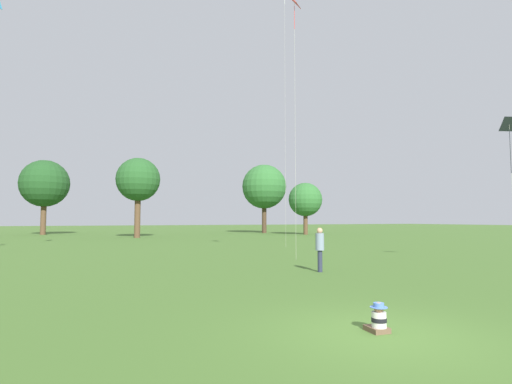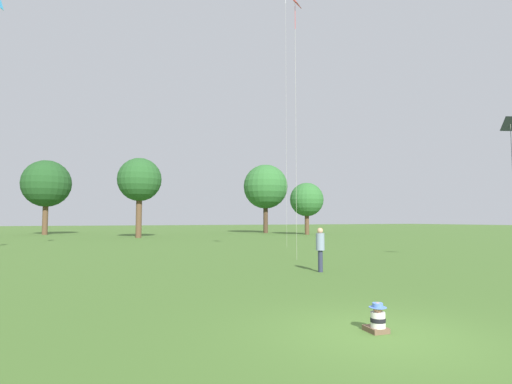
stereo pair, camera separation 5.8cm
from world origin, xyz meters
name	(u,v)px [view 1 (the left image)]	position (x,y,z in m)	size (l,w,h in m)	color
ground_plane	(384,336)	(0.00, 0.00, 0.00)	(300.00, 300.00, 0.00)	#426628
seated_toddler	(378,319)	(0.05, 0.21, 0.25)	(0.39, 0.48, 0.58)	brown
person_standing_2	(320,245)	(3.94, 8.29, 1.11)	(0.47, 0.47, 1.85)	#282D42
kite_1	(509,130)	(13.24, 6.15, 6.43)	(0.86, 0.70, 7.04)	#1E2328
kite_3	(294,17)	(5.52, 13.11, 13.71)	(0.93, 0.89, 14.94)	red
kite_4	(285,6)	(9.80, 22.32, 19.98)	(0.88, 0.79, 22.26)	white
distant_tree_0	(45,184)	(-10.19, 59.11, 7.39)	(6.81, 6.81, 10.84)	brown
distant_tree_1	(305,200)	(24.98, 44.62, 5.10)	(4.94, 4.94, 7.61)	brown
distant_tree_2	(264,187)	(22.27, 53.17, 7.57)	(7.25, 7.25, 11.23)	#473323
distant_tree_3	(138,180)	(1.01, 43.85, 6.98)	(5.27, 5.27, 9.70)	brown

